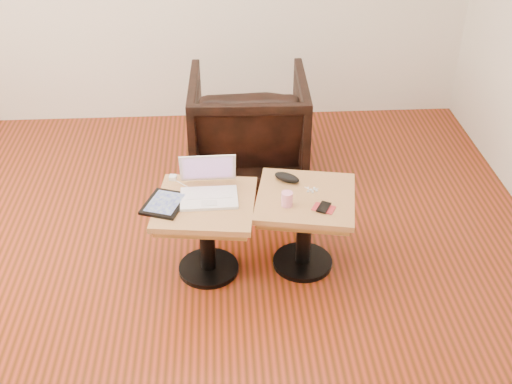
{
  "coord_description": "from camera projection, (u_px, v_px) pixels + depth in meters",
  "views": [
    {
      "loc": [
        0.27,
        -2.7,
        2.44
      ],
      "look_at": [
        0.45,
        0.21,
        0.54
      ],
      "focal_mm": 45.0,
      "sensor_mm": 36.0,
      "label": 1
    }
  ],
  "objects": [
    {
      "name": "phone_on_sleeve",
      "position": [
        324.0,
        208.0,
        3.43
      ],
      "size": [
        0.14,
        0.12,
        0.01
      ],
      "rotation": [
        0.0,
        0.0,
        -0.47
      ],
      "color": "maroon",
      "rests_on": "side_table_right"
    },
    {
      "name": "charging_adapter",
      "position": [
        173.0,
        177.0,
        3.67
      ],
      "size": [
        0.05,
        0.05,
        0.02
      ],
      "primitive_type": "cube",
      "rotation": [
        0.0,
        0.0,
        -0.19
      ],
      "color": "white",
      "rests_on": "side_table_left"
    },
    {
      "name": "glasses_case",
      "position": [
        287.0,
        178.0,
        3.65
      ],
      "size": [
        0.17,
        0.14,
        0.05
      ],
      "primitive_type": "ellipsoid",
      "rotation": [
        0.0,
        0.0,
        -0.59
      ],
      "color": "black",
      "rests_on": "side_table_right"
    },
    {
      "name": "tablet",
      "position": [
        165.0,
        204.0,
        3.46
      ],
      "size": [
        0.27,
        0.3,
        0.02
      ],
      "rotation": [
        0.0,
        0.0,
        -0.34
      ],
      "color": "black",
      "rests_on": "side_table_left"
    },
    {
      "name": "armchair",
      "position": [
        248.0,
        126.0,
        4.49
      ],
      "size": [
        0.82,
        0.84,
        0.74
      ],
      "primitive_type": "imported",
      "rotation": [
        0.0,
        0.0,
        3.11
      ],
      "color": "black",
      "rests_on": "ground"
    },
    {
      "name": "room_shell",
      "position": [
        158.0,
        67.0,
        2.83
      ],
      "size": [
        4.52,
        4.52,
        2.71
      ],
      "color": "#4B220A",
      "rests_on": "ground"
    },
    {
      "name": "side_table_right",
      "position": [
        305.0,
        214.0,
        3.6
      ],
      "size": [
        0.62,
        0.62,
        0.49
      ],
      "rotation": [
        0.0,
        0.0,
        -0.19
      ],
      "color": "black",
      "rests_on": "ground"
    },
    {
      "name": "earbuds_tangle",
      "position": [
        312.0,
        190.0,
        3.57
      ],
      "size": [
        0.07,
        0.06,
        0.01
      ],
      "color": "white",
      "rests_on": "side_table_right"
    },
    {
      "name": "side_table_left",
      "position": [
        206.0,
        219.0,
        3.56
      ],
      "size": [
        0.59,
        0.59,
        0.49
      ],
      "rotation": [
        0.0,
        0.0,
        -0.12
      ],
      "color": "black",
      "rests_on": "ground"
    },
    {
      "name": "laptop",
      "position": [
        209.0,
        188.0,
        3.52
      ],
      "size": [
        0.32,
        0.3,
        0.21
      ],
      "rotation": [
        0.0,
        0.0,
        0.02
      ],
      "color": "white",
      "rests_on": "side_table_left"
    },
    {
      "name": "striped_cup",
      "position": [
        287.0,
        199.0,
        3.44
      ],
      "size": [
        0.07,
        0.07,
        0.08
      ],
      "primitive_type": "cylinder",
      "rotation": [
        0.0,
        0.0,
        -0.15
      ],
      "color": "#EE3781",
      "rests_on": "side_table_right"
    }
  ]
}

